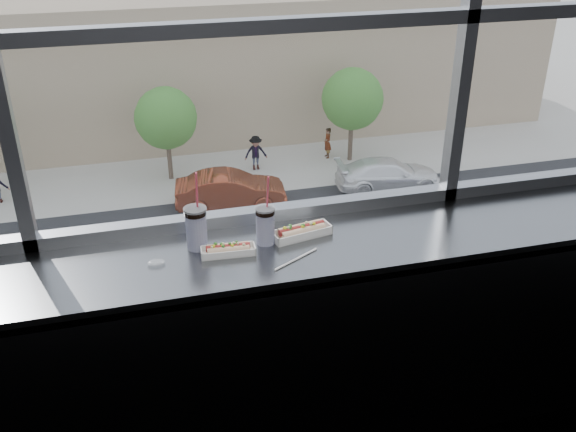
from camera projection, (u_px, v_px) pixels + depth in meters
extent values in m
plane|color=black|center=(258.00, 315.00, 3.29)|extent=(6.00, 0.00, 6.00)
cube|color=slate|center=(269.00, 255.00, 2.82)|extent=(6.00, 0.55, 0.06)
cube|color=slate|center=(284.00, 384.00, 2.84)|extent=(6.00, 0.04, 1.04)
cube|color=white|center=(228.00, 254.00, 2.76)|extent=(0.24, 0.09, 0.01)
cube|color=white|center=(228.00, 251.00, 2.75)|extent=(0.24, 0.09, 0.03)
cylinder|color=#D7AF89|center=(228.00, 249.00, 2.75)|extent=(0.18, 0.05, 0.04)
cylinder|color=maroon|center=(228.00, 247.00, 2.75)|extent=(0.19, 0.04, 0.03)
cube|color=white|center=(302.00, 236.00, 2.90)|extent=(0.29, 0.14, 0.01)
cube|color=white|center=(302.00, 232.00, 2.89)|extent=(0.29, 0.14, 0.04)
cylinder|color=#D7AF89|center=(302.00, 231.00, 2.89)|extent=(0.22, 0.09, 0.05)
cylinder|color=maroon|center=(302.00, 228.00, 2.88)|extent=(0.22, 0.08, 0.03)
cylinder|color=white|center=(196.00, 229.00, 2.77)|extent=(0.09, 0.09, 0.18)
cylinder|color=black|center=(195.00, 212.00, 2.73)|extent=(0.10, 0.10, 0.02)
cylinder|color=silver|center=(195.00, 209.00, 2.73)|extent=(0.10, 0.10, 0.01)
cylinder|color=#E53C56|center=(197.00, 192.00, 2.69)|extent=(0.01, 0.05, 0.19)
cylinder|color=white|center=(265.00, 226.00, 2.81)|extent=(0.08, 0.08, 0.17)
cylinder|color=black|center=(265.00, 211.00, 2.78)|extent=(0.09, 0.09, 0.02)
cylinder|color=silver|center=(265.00, 209.00, 2.77)|extent=(0.09, 0.09, 0.01)
cylinder|color=#E53C56|center=(268.00, 193.00, 2.74)|extent=(0.01, 0.04, 0.17)
cylinder|color=white|center=(296.00, 259.00, 2.72)|extent=(0.22, 0.13, 0.01)
ellipsoid|color=silver|center=(156.00, 262.00, 2.68)|extent=(0.09, 0.06, 0.02)
plane|color=#B5B0A6|center=(129.00, 96.00, 45.90)|extent=(120.00, 120.00, 0.00)
cube|color=black|center=(156.00, 261.00, 25.75)|extent=(80.00, 10.00, 0.06)
cube|color=#B5B0A6|center=(143.00, 182.00, 32.61)|extent=(80.00, 6.00, 0.04)
cube|color=tan|center=(126.00, 58.00, 39.34)|extent=(50.00, 14.00, 8.00)
imported|color=white|center=(389.00, 169.00, 31.38)|extent=(3.16, 6.26, 2.01)
imported|color=navy|center=(502.00, 244.00, 24.82)|extent=(2.78, 6.36, 2.10)
imported|color=beige|center=(382.00, 260.00, 23.63)|extent=(3.23, 6.90, 2.25)
imported|color=maroon|center=(120.00, 298.00, 21.48)|extent=(3.41, 6.90, 2.22)
imported|color=maroon|center=(230.00, 185.00, 29.53)|extent=(3.64, 7.01, 2.24)
imported|color=#66605B|center=(256.00, 149.00, 33.49)|extent=(0.99, 0.74, 2.22)
imported|color=#66605B|center=(328.00, 140.00, 35.00)|extent=(0.68, 0.91, 2.04)
cylinder|color=#47382B|center=(170.00, 158.00, 32.42)|extent=(0.23, 0.23, 2.31)
sphere|color=#438A2F|center=(166.00, 118.00, 31.44)|extent=(3.09, 3.09, 3.09)
cylinder|color=#47382B|center=(351.00, 139.00, 34.61)|extent=(0.25, 0.25, 2.45)
sphere|color=#438A2F|center=(352.00, 99.00, 33.58)|extent=(3.27, 3.27, 3.27)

